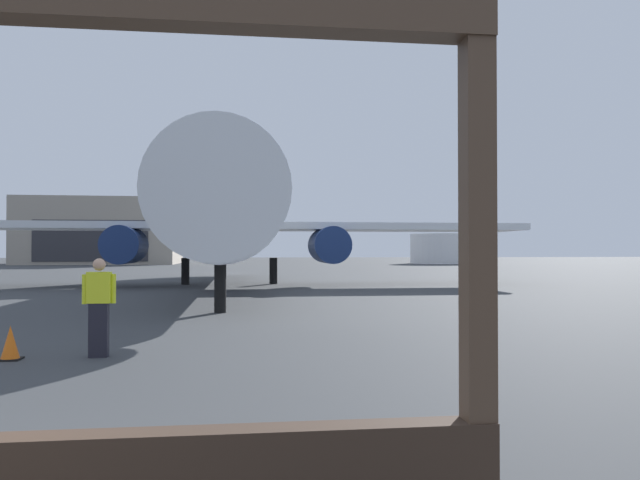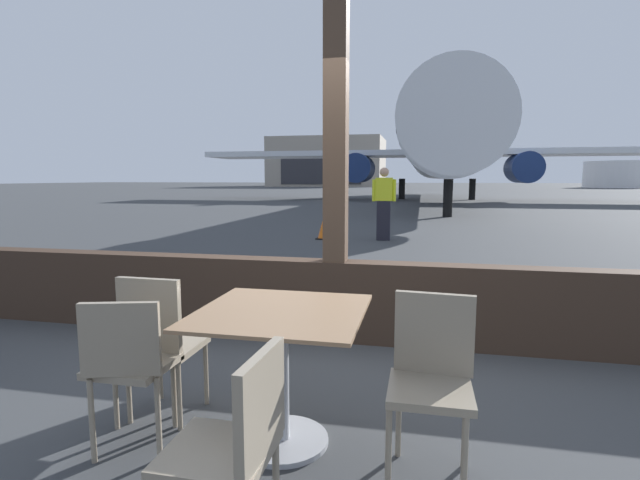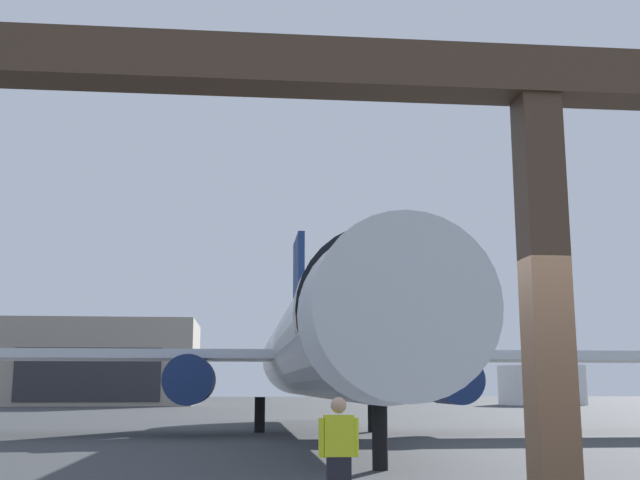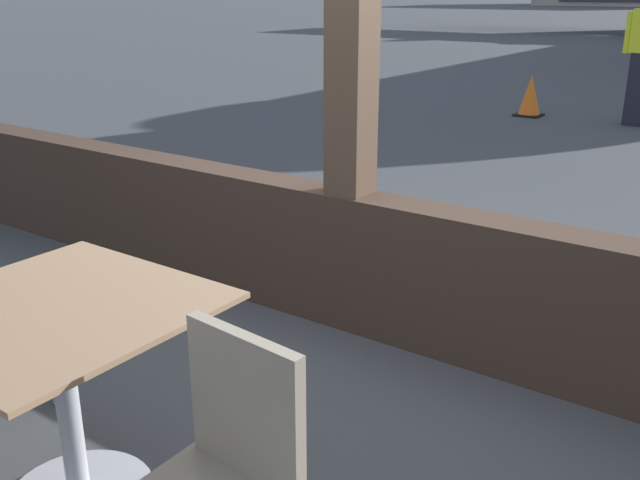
# 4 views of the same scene
# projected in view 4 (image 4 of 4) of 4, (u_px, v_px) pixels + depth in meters

# --- Properties ---
(window_frame) EXTENTS (8.10, 0.24, 3.57)m
(window_frame) POSITION_uv_depth(u_px,v_px,m) (351.00, 100.00, 3.57)
(window_frame) COLOR #38281E
(window_frame) RESTS_ON ground
(dining_table) EXTENTS (0.90, 0.90, 0.77)m
(dining_table) POSITION_uv_depth(u_px,v_px,m) (65.00, 381.00, 2.42)
(dining_table) COLOR #8C6B4C
(dining_table) RESTS_ON ground
(cafe_chair_aisle_right) EXTENTS (0.42, 0.42, 0.91)m
(cafe_chair_aisle_right) POSITION_uv_depth(u_px,v_px,m) (220.00, 471.00, 1.88)
(cafe_chair_aisle_right) COLOR gray
(cafe_chair_aisle_right) RESTS_ON ground
(traffic_cone) EXTENTS (0.36, 0.36, 0.59)m
(traffic_cone) POSITION_uv_depth(u_px,v_px,m) (530.00, 97.00, 10.27)
(traffic_cone) COLOR orange
(traffic_cone) RESTS_ON ground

